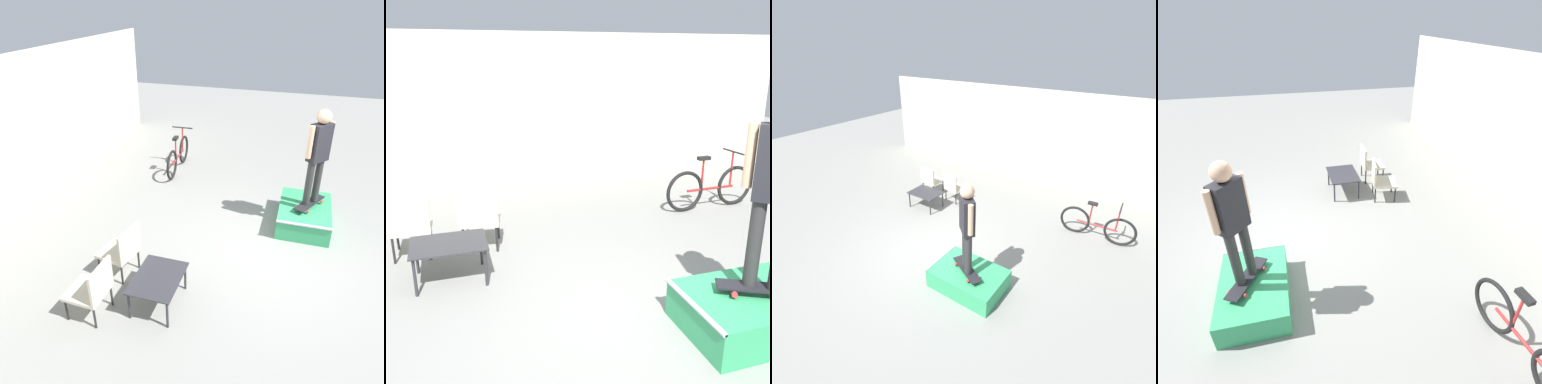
# 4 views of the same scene
# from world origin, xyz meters

# --- Properties ---
(ground_plane) EXTENTS (24.00, 24.00, 0.00)m
(ground_plane) POSITION_xyz_m (0.00, 0.00, 0.00)
(ground_plane) COLOR gray
(skate_ramp_box) EXTENTS (1.40, 0.95, 0.42)m
(skate_ramp_box) POSITION_xyz_m (1.25, -0.49, 0.20)
(skate_ramp_box) COLOR #339E60
(skate_ramp_box) RESTS_ON ground_plane
(skateboard_on_ramp) EXTENTS (0.82, 0.56, 0.07)m
(skateboard_on_ramp) POSITION_xyz_m (1.26, -0.56, 0.48)
(skateboard_on_ramp) COLOR black
(skateboard_on_ramp) RESTS_ON skate_ramp_box
(person_skater) EXTENTS (0.45, 0.41, 1.78)m
(person_skater) POSITION_xyz_m (1.26, -0.56, 1.54)
(person_skater) COLOR #2D2D2D
(person_skater) RESTS_ON skateboard_on_ramp
(coffee_table) EXTENTS (0.87, 0.65, 0.47)m
(coffee_table) POSITION_xyz_m (-1.52, 1.41, 0.42)
(coffee_table) COLOR #2D2D33
(coffee_table) RESTS_ON ground_plane
(patio_chair_left) EXTENTS (0.54, 0.54, 0.88)m
(patio_chair_left) POSITION_xyz_m (-1.97, 2.17, 0.48)
(patio_chair_left) COLOR black
(patio_chair_left) RESTS_ON ground_plane
(patio_chair_right) EXTENTS (0.61, 0.61, 0.88)m
(patio_chair_right) POSITION_xyz_m (-1.08, 2.17, 0.48)
(patio_chair_right) COLOR black
(patio_chair_right) RESTS_ON ground_plane
(bicycle) EXTENTS (1.75, 0.52, 0.99)m
(bicycle) POSITION_xyz_m (2.90, 2.62, 0.38)
(bicycle) COLOR black
(bicycle) RESTS_ON ground_plane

